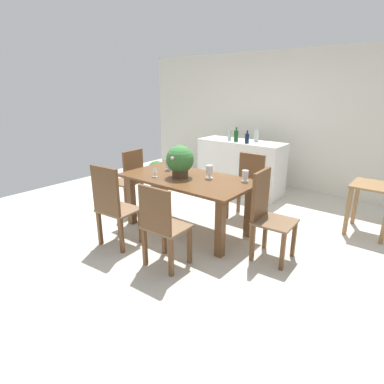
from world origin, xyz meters
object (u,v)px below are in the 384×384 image
at_px(chair_far_right, 248,183).
at_px(chair_head_end, 130,177).
at_px(chair_foot_end, 267,211).
at_px(crystal_vase_center_near, 209,171).
at_px(wine_bottle_tall, 247,138).
at_px(dining_table, 187,187).
at_px(chair_near_left, 112,203).
at_px(flower_centerpiece, 180,161).
at_px(crystal_vase_right, 169,164).
at_px(kitchen_counter, 240,167).
at_px(crystal_vase_left, 245,175).
at_px(side_table, 372,198).
at_px(potted_plant_floor, 157,173).
at_px(wine_bottle_green, 236,136).
at_px(wine_glass, 155,170).
at_px(chair_near_right, 161,223).
at_px(wine_bottle_clear, 229,135).
at_px(wine_bottle_amber, 256,136).

height_order(chair_far_right, chair_head_end, chair_head_end).
xyz_separation_m(chair_foot_end, crystal_vase_center_near, (-0.93, 0.15, 0.30)).
bearing_deg(wine_bottle_tall, dining_table, -86.87).
height_order(chair_near_left, flower_centerpiece, flower_centerpiece).
bearing_deg(chair_foot_end, crystal_vase_right, 81.85).
bearing_deg(chair_head_end, flower_centerpiece, 84.69).
relative_size(crystal_vase_center_near, kitchen_counter, 0.11).
bearing_deg(crystal_vase_left, wine_bottle_tall, 118.58).
bearing_deg(flower_centerpiece, crystal_vase_left, 24.39).
xyz_separation_m(chair_near_left, side_table, (2.42, 2.41, -0.06)).
bearing_deg(dining_table, kitchen_counter, 98.56).
xyz_separation_m(crystal_vase_right, side_table, (2.50, 1.30, -0.34)).
bearing_deg(potted_plant_floor, wine_bottle_green, 25.77).
distance_m(dining_table, crystal_vase_right, 0.55).
bearing_deg(wine_glass, wine_bottle_tall, 82.75).
height_order(chair_near_right, chair_foot_end, chair_foot_end).
relative_size(crystal_vase_left, wine_bottle_clear, 0.64).
height_order(chair_near_right, wine_bottle_clear, wine_bottle_clear).
relative_size(chair_head_end, crystal_vase_left, 6.64).
distance_m(dining_table, chair_head_end, 1.20).
xyz_separation_m(flower_centerpiece, crystal_vase_center_near, (0.35, 0.19, -0.12)).
xyz_separation_m(chair_foot_end, side_table, (0.83, 1.45, -0.06)).
bearing_deg(chair_foot_end, wine_bottle_clear, 39.41).
distance_m(chair_near_right, kitchen_counter, 3.00).
bearing_deg(wine_bottle_green, chair_near_right, -74.78).
distance_m(crystal_vase_left, wine_bottle_green, 1.87).
distance_m(crystal_vase_center_near, wine_glass, 0.74).
bearing_deg(crystal_vase_right, dining_table, -17.02).
bearing_deg(wine_bottle_clear, kitchen_counter, 29.16).
bearing_deg(wine_bottle_amber, wine_glass, -97.56).
distance_m(dining_table, chair_far_right, 1.05).
relative_size(dining_table, flower_centerpiece, 4.17).
height_order(chair_head_end, chair_foot_end, chair_foot_end).
bearing_deg(side_table, dining_table, -144.44).
xyz_separation_m(crystal_vase_center_near, kitchen_counter, (-0.56, 1.81, -0.38)).
bearing_deg(chair_head_end, kitchen_counter, 152.72).
height_order(chair_near_right, flower_centerpiece, flower_centerpiece).
relative_size(chair_far_right, side_table, 1.38).
bearing_deg(chair_foot_end, dining_table, 86.77).
distance_m(kitchen_counter, wine_bottle_amber, 0.65).
distance_m(chair_far_right, crystal_vase_center_near, 0.90).
bearing_deg(wine_glass, chair_near_left, -93.42).
bearing_deg(wine_bottle_amber, crystal_vase_center_near, -80.63).
bearing_deg(kitchen_counter, wine_bottle_amber, 21.51).
height_order(chair_near_left, wine_bottle_green, wine_bottle_green).
height_order(crystal_vase_center_near, wine_glass, crystal_vase_center_near).
distance_m(crystal_vase_right, side_table, 2.84).
bearing_deg(wine_bottle_tall, chair_foot_end, -54.34).
height_order(crystal_vase_right, wine_glass, crystal_vase_right).
bearing_deg(chair_near_left, potted_plant_floor, -62.08).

